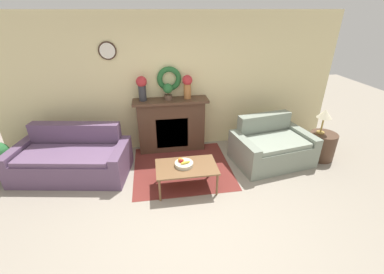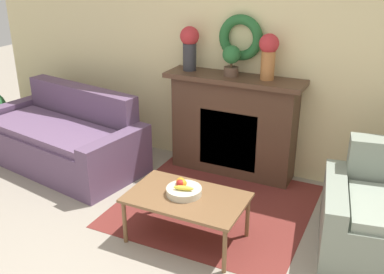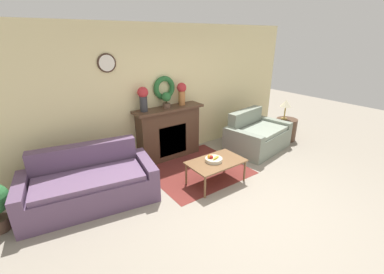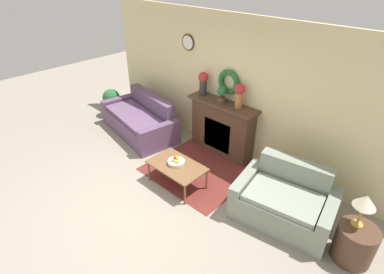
# 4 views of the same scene
# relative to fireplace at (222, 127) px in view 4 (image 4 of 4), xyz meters

# --- Properties ---
(ground_plane) EXTENTS (16.00, 16.00, 0.00)m
(ground_plane) POSITION_rel_fireplace_xyz_m (0.07, -2.25, -0.56)
(ground_plane) COLOR gray
(floor_rug) EXTENTS (1.80, 1.71, 0.01)m
(floor_rug) POSITION_rel_fireplace_xyz_m (0.12, -0.77, -0.56)
(floor_rug) COLOR maroon
(floor_rug) RESTS_ON ground_plane
(wall_back) EXTENTS (6.80, 0.17, 2.70)m
(wall_back) POSITION_rel_fireplace_xyz_m (0.07, 0.21, 0.79)
(wall_back) COLOR beige
(wall_back) RESTS_ON ground_plane
(fireplace) EXTENTS (1.48, 0.41, 1.11)m
(fireplace) POSITION_rel_fireplace_xyz_m (0.00, 0.00, 0.00)
(fireplace) COLOR #4C3323
(fireplace) RESTS_ON ground_plane
(couch_left) EXTENTS (2.10, 1.26, 0.86)m
(couch_left) POSITION_rel_fireplace_xyz_m (-1.84, -0.65, -0.26)
(couch_left) COLOR #604766
(couch_left) RESTS_ON ground_plane
(loveseat_right) EXTENTS (1.57, 1.17, 0.87)m
(loveseat_right) POSITION_rel_fireplace_xyz_m (1.86, -0.80, -0.25)
(loveseat_right) COLOR gray
(loveseat_right) RESTS_ON ground_plane
(coffee_table) EXTENTS (0.99, 0.61, 0.42)m
(coffee_table) POSITION_rel_fireplace_xyz_m (0.12, -1.39, -0.17)
(coffee_table) COLOR brown
(coffee_table) RESTS_ON ground_plane
(fruit_bowl) EXTENTS (0.30, 0.30, 0.12)m
(fruit_bowl) POSITION_rel_fireplace_xyz_m (0.08, -1.36, -0.10)
(fruit_bowl) COLOR beige
(fruit_bowl) RESTS_ON coffee_table
(side_table_by_loveseat) EXTENTS (0.51, 0.51, 0.54)m
(side_table_by_loveseat) POSITION_rel_fireplace_xyz_m (2.91, -0.85, -0.29)
(side_table_by_loveseat) COLOR #4C3323
(side_table_by_loveseat) RESTS_ON ground_plane
(table_lamp) EXTENTS (0.28, 0.28, 0.48)m
(table_lamp) POSITION_rel_fireplace_xyz_m (2.84, -0.80, 0.36)
(table_lamp) COLOR #B28E42
(table_lamp) RESTS_ON side_table_by_loveseat
(vase_on_mantel_left) EXTENTS (0.20, 0.20, 0.47)m
(vase_on_mantel_left) POSITION_rel_fireplace_xyz_m (-0.53, 0.01, 0.83)
(vase_on_mantel_left) COLOR #2D2D33
(vase_on_mantel_left) RESTS_ON fireplace
(vase_on_mantel_right) EXTENTS (0.20, 0.20, 0.46)m
(vase_on_mantel_right) POSITION_rel_fireplace_xyz_m (0.34, 0.01, 0.82)
(vase_on_mantel_right) COLOR #AD6B38
(vase_on_mantel_right) RESTS_ON fireplace
(potted_plant_on_mantel) EXTENTS (0.19, 0.19, 0.32)m
(potted_plant_on_mantel) POSITION_rel_fireplace_xyz_m (-0.04, -0.01, 0.73)
(potted_plant_on_mantel) COLOR brown
(potted_plant_on_mantel) RESTS_ON fireplace
(potted_plant_floor_by_couch) EXTENTS (0.43, 0.43, 0.70)m
(potted_plant_floor_by_couch) POSITION_rel_fireplace_xyz_m (-3.05, -0.60, -0.13)
(potted_plant_floor_by_couch) COLOR brown
(potted_plant_floor_by_couch) RESTS_ON ground_plane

